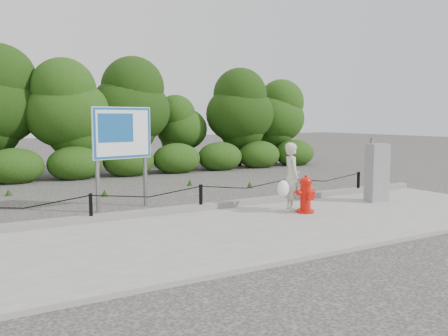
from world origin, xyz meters
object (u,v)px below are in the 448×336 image
fire_hydrant (306,195)px  utility_cabinet (377,173)px  advertising_sign (122,138)px  pedestrian (291,177)px

fire_hydrant → utility_cabinet: bearing=10.8°
utility_cabinet → advertising_sign: advertising_sign is taller
pedestrian → utility_cabinet: utility_cabinet is taller
pedestrian → advertising_sign: (-3.11, 2.48, 0.88)m
pedestrian → advertising_sign: 4.08m
advertising_sign → fire_hydrant: bearing=-52.1°
fire_hydrant → pedestrian: (-0.14, 0.35, 0.36)m
utility_cabinet → pedestrian: bearing=-179.5°
utility_cabinet → advertising_sign: bearing=159.0°
fire_hydrant → utility_cabinet: (2.48, 0.21, 0.33)m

